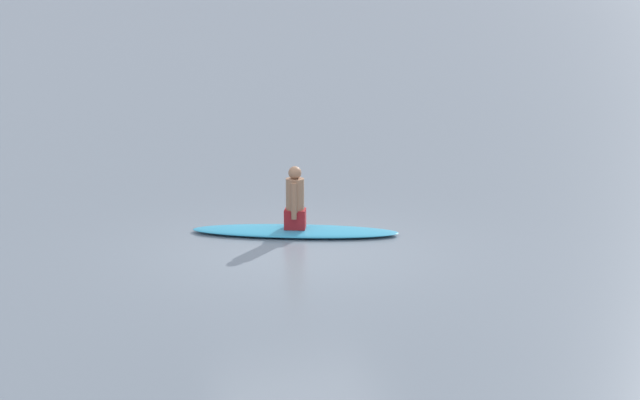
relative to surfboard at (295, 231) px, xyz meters
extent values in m
plane|color=gray|center=(-0.99, 0.24, -0.05)|extent=(400.00, 400.00, 0.00)
ellipsoid|color=#339EC6|center=(0.00, 0.00, 0.00)|extent=(2.00, 3.29, 0.09)
cube|color=#A51E23|center=(0.00, 0.00, 0.20)|extent=(0.37, 0.40, 0.31)
cylinder|color=#9E7051|center=(0.00, 0.00, 0.59)|extent=(0.38, 0.38, 0.51)
sphere|color=#9E7051|center=(0.00, 0.00, 0.93)|extent=(0.20, 0.20, 0.20)
cylinder|color=#9E7051|center=(0.16, -0.07, 0.52)|extent=(0.11, 0.11, 0.56)
cylinder|color=#9E7051|center=(-0.16, 0.07, 0.52)|extent=(0.11, 0.11, 0.56)
camera|label=1|loc=(-16.10, 5.09, 4.55)|focal=62.74mm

